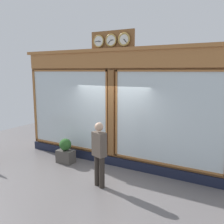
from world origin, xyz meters
The scene contains 5 objects.
ground_plane centered at (0.00, 2.80, 0.00)m, with size 14.00×14.00×0.00m, color slate.
shop_facade centered at (0.00, -0.13, 1.82)m, with size 6.90×0.42×4.11m.
pedestrian centered at (-0.45, 1.43, 0.93)m, with size 0.41×0.33×1.69m.
planter_box centered at (1.40, 0.58, 0.21)m, with size 0.56×0.36×0.42m, color #4C4742.
planter_shrub centered at (1.40, 0.58, 0.61)m, with size 0.39×0.39×0.39m, color #285623.
Camera 1 is at (-3.67, 6.41, 2.96)m, focal length 39.21 mm.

